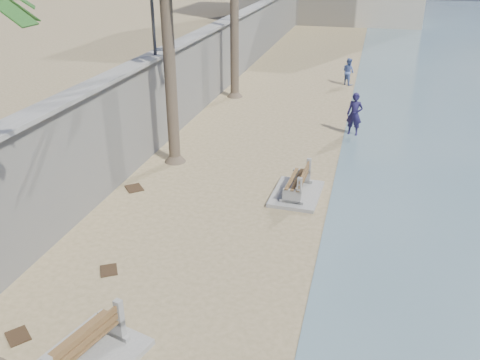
{
  "coord_description": "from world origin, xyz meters",
  "views": [
    {
      "loc": [
        2.86,
        -5.88,
        7.42
      ],
      "look_at": [
        -0.5,
        7.0,
        1.2
      ],
      "focal_mm": 38.0,
      "sensor_mm": 36.0,
      "label": 1
    }
  ],
  "objects_px": {
    "bench_near": "(80,350)",
    "person_b": "(349,70)",
    "person_a": "(355,111)",
    "bench_far": "(297,184)"
  },
  "relations": [
    {
      "from": "bench_far",
      "to": "bench_near",
      "type": "bearing_deg",
      "value": -108.8
    },
    {
      "from": "person_b",
      "to": "person_a",
      "type": "bearing_deg",
      "value": 137.76
    },
    {
      "from": "bench_far",
      "to": "person_b",
      "type": "xyz_separation_m",
      "value": [
        0.65,
        14.86,
        0.44
      ]
    },
    {
      "from": "bench_near",
      "to": "person_b",
      "type": "xyz_separation_m",
      "value": [
        3.49,
        23.23,
        0.41
      ]
    },
    {
      "from": "bench_far",
      "to": "person_a",
      "type": "relative_size",
      "value": 1.08
    },
    {
      "from": "bench_near",
      "to": "person_b",
      "type": "distance_m",
      "value": 23.49
    },
    {
      "from": "bench_near",
      "to": "person_a",
      "type": "xyz_separation_m",
      "value": [
        4.28,
        14.7,
        0.6
      ]
    },
    {
      "from": "bench_far",
      "to": "person_b",
      "type": "bearing_deg",
      "value": 87.51
    },
    {
      "from": "bench_near",
      "to": "person_a",
      "type": "height_order",
      "value": "person_a"
    },
    {
      "from": "bench_far",
      "to": "person_a",
      "type": "xyz_separation_m",
      "value": [
        1.43,
        6.34,
        0.64
      ]
    }
  ]
}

